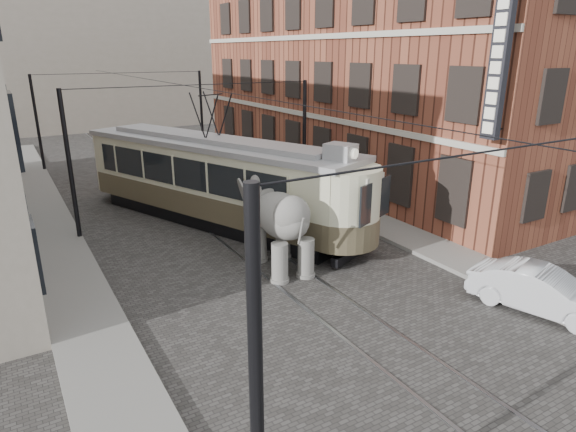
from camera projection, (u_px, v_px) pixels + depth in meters
ground at (271, 262)px, 17.93m from camera, size 120.00×120.00×0.00m
tram_rails at (271, 262)px, 17.92m from camera, size 1.54×80.00×0.02m
sidewalk_right at (395, 232)px, 20.79m from camera, size 2.00×60.00×0.15m
sidewalk_left at (80, 305)px, 14.78m from camera, size 2.00×60.00×0.15m
brick_building at (362, 75)px, 28.67m from camera, size 8.00×26.00×12.00m
distant_block at (75, 54)px, 48.40m from camera, size 28.00×10.00×14.00m
catenary at (210, 158)px, 20.96m from camera, size 11.00×30.20×6.00m
tram at (214, 161)px, 21.23m from camera, size 8.18×14.26×5.64m
elephant at (281, 228)px, 17.00m from camera, size 3.25×5.20×3.02m
parked_car at (542, 291)px, 14.37m from camera, size 2.55×4.26×1.33m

